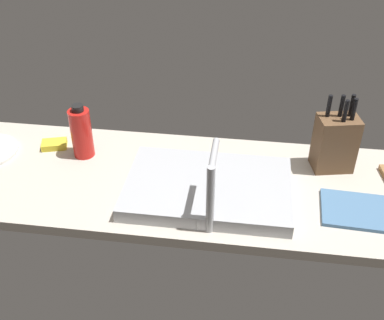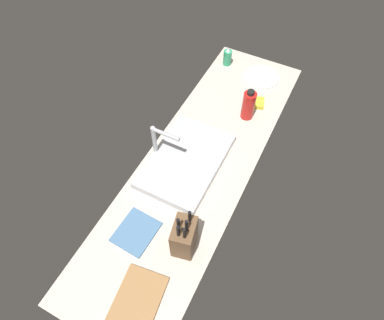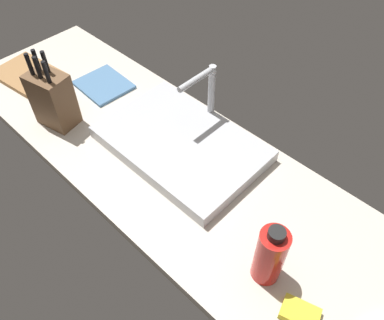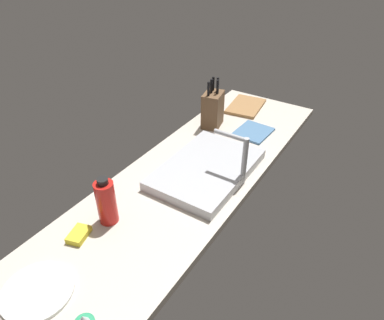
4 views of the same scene
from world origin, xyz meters
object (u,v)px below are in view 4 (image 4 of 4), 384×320
at_px(knife_block, 213,109).
at_px(cutting_board, 246,106).
at_px(water_bottle, 106,202).
at_px(dish_towel, 253,132).
at_px(sink_basin, 207,169).
at_px(dinner_plate, 37,291).
at_px(dish_sponge, 79,235).
at_px(faucet, 240,155).

distance_m(knife_block, cutting_board, 0.33).
xyz_separation_m(knife_block, cutting_board, (-0.31, 0.06, -0.09)).
relative_size(water_bottle, dish_towel, 1.02).
height_order(sink_basin, dish_towel, sink_basin).
bearing_deg(cutting_board, dinner_plate, 0.65).
relative_size(knife_block, cutting_board, 1.00).
xyz_separation_m(knife_block, dish_towel, (-0.05, 0.23, -0.10)).
relative_size(water_bottle, dish_sponge, 2.26).
bearing_deg(faucet, dish_towel, -164.44).
bearing_deg(knife_block, faucet, 30.40).
bearing_deg(sink_basin, cutting_board, -168.71).
distance_m(sink_basin, cutting_board, 0.74).
relative_size(sink_basin, knife_block, 1.94).
bearing_deg(sink_basin, dinner_plate, -8.67).
relative_size(sink_basin, dish_towel, 2.68).
bearing_deg(knife_block, dish_sponge, -11.46).
xyz_separation_m(cutting_board, dinner_plate, (1.56, 0.02, -0.00)).
xyz_separation_m(water_bottle, dish_sponge, (0.13, -0.03, -0.08)).
relative_size(cutting_board, dish_sponge, 3.06).
xyz_separation_m(sink_basin, dish_towel, (-0.46, 0.03, -0.02)).
height_order(dinner_plate, dish_towel, same).
bearing_deg(faucet, knife_block, -137.53).
xyz_separation_m(faucet, dish_towel, (-0.44, -0.12, -0.14)).
xyz_separation_m(knife_block, dinner_plate, (1.24, 0.08, -0.10)).
relative_size(cutting_board, water_bottle, 1.35).
relative_size(sink_basin, faucet, 2.30).
relative_size(faucet, cutting_board, 0.84).
bearing_deg(dish_towel, knife_block, -78.29).
bearing_deg(dinner_plate, knife_block, -176.34).
height_order(knife_block, water_bottle, knife_block).
bearing_deg(dish_sponge, cutting_board, 177.79).
bearing_deg(faucet, sink_basin, -81.71).
bearing_deg(water_bottle, sink_basin, 160.80).
bearing_deg(sink_basin, faucet, 98.29).
bearing_deg(sink_basin, dish_towel, 176.53).
height_order(knife_block, dinner_plate, knife_block).
distance_m(cutting_board, water_bottle, 1.20).
bearing_deg(dish_towel, cutting_board, -146.97).
relative_size(dish_towel, dish_sponge, 2.20).
xyz_separation_m(dish_towel, dish_sponge, (1.06, -0.22, 0.01)).
bearing_deg(water_bottle, dish_towel, 168.35).
xyz_separation_m(sink_basin, cutting_board, (-0.72, -0.14, -0.01)).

